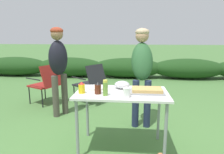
{
  "coord_description": "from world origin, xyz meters",
  "views": [
    {
      "loc": [
        0.1,
        -2.31,
        1.4
      ],
      "look_at": [
        -0.13,
        0.15,
        0.89
      ],
      "focal_mm": 32.0,
      "sensor_mm": 36.0,
      "label": 1
    }
  ],
  "objects": [
    {
      "name": "standing_person_in_red_jacket",
      "position": [
        -1.13,
        0.99,
        0.96
      ],
      "size": [
        0.4,
        0.42,
        1.54
      ],
      "rotation": [
        0.0,
        0.0,
        0.95
      ],
      "color": "#4C473D",
      "rests_on": "ground"
    },
    {
      "name": "folding_table",
      "position": [
        0.0,
        0.0,
        0.66
      ],
      "size": [
        1.1,
        0.64,
        0.74
      ],
      "color": "silver",
      "rests_on": "ground"
    },
    {
      "name": "ground_plane",
      "position": [
        0.0,
        0.0,
        0.0
      ],
      "size": [
        60.0,
        60.0,
        0.0
      ],
      "primitive_type": "plane",
      "color": "#4C7A3D"
    },
    {
      "name": "standing_person_with_beanie",
      "position": [
        0.27,
        0.75,
        0.96
      ],
      "size": [
        0.34,
        0.45,
        1.52
      ],
      "rotation": [
        0.0,
        0.0,
        0.03
      ],
      "color": "#232D4C",
      "rests_on": "ground"
    },
    {
      "name": "plate_stack",
      "position": [
        -0.32,
        0.12,
        0.75
      ],
      "size": [
        0.24,
        0.24,
        0.03
      ],
      "primitive_type": "cylinder",
      "color": "white",
      "rests_on": "folding_table"
    },
    {
      "name": "food_tray",
      "position": [
        0.3,
        -0.01,
        0.77
      ],
      "size": [
        0.4,
        0.25,
        0.06
      ],
      "color": "#9E9EA3",
      "rests_on": "folding_table"
    },
    {
      "name": "camp_chair_green_behind_table",
      "position": [
        -1.62,
        1.54,
        0.47
      ],
      "size": [
        0.73,
        0.68,
        0.83
      ],
      "rotation": [
        0.0,
        0.0,
        1.11
      ],
      "color": "maroon",
      "rests_on": "ground"
    },
    {
      "name": "mustard_bottle",
      "position": [
        -0.47,
        -0.09,
        0.8
      ],
      "size": [
        0.08,
        0.08,
        0.14
      ],
      "color": "yellow",
      "rests_on": "folding_table"
    },
    {
      "name": "mixing_bowl",
      "position": [
        -0.01,
        0.17,
        0.79
      ],
      "size": [
        0.19,
        0.19,
        0.09
      ],
      "primitive_type": "ellipsoid",
      "color": "silver",
      "rests_on": "folding_table"
    },
    {
      "name": "paper_cup_stack",
      "position": [
        0.06,
        -0.21,
        0.79
      ],
      "size": [
        0.08,
        0.08,
        0.11
      ],
      "primitive_type": "cylinder",
      "color": "white",
      "rests_on": "folding_table"
    },
    {
      "name": "bbq_sauce_bottle",
      "position": [
        -0.27,
        -0.1,
        0.81
      ],
      "size": [
        0.08,
        0.08,
        0.14
      ],
      "color": "#562314",
      "rests_on": "folding_table"
    },
    {
      "name": "camp_chair_near_hedge",
      "position": [
        -0.72,
        1.66,
        0.47
      ],
      "size": [
        0.75,
        0.72,
        0.83
      ],
      "rotation": [
        0.0,
        0.0,
        0.96
      ],
      "color": "#232328",
      "rests_on": "ground"
    },
    {
      "name": "relish_jar",
      "position": [
        -0.18,
        -0.16,
        0.83
      ],
      "size": [
        0.06,
        0.06,
        0.18
      ],
      "color": "olive",
      "rests_on": "folding_table"
    },
    {
      "name": "shrub_hedge",
      "position": [
        0.0,
        4.42,
        0.33
      ],
      "size": [
        14.4,
        0.9,
        0.66
      ],
      "color": "#1E4219",
      "rests_on": "ground"
    }
  ]
}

